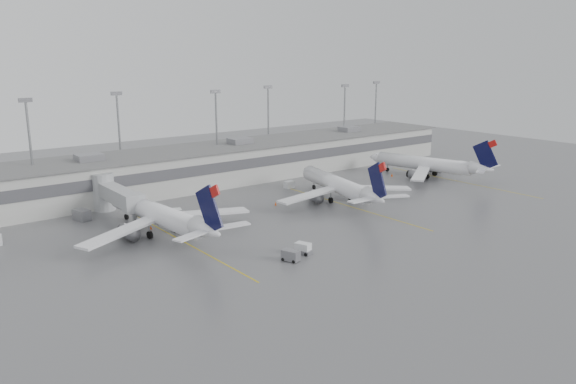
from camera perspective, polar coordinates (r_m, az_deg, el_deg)
ground at (r=80.36m, az=9.08°, el=-6.98°), size 260.00×260.00×0.00m
terminal at (r=124.50m, az=-10.65°, el=2.39°), size 152.00×17.00×9.45m
light_masts at (r=128.35m, az=-11.99°, el=6.22°), size 142.40×8.00×20.60m
jet_bridge_right at (r=105.57m, az=-17.45°, el=-0.22°), size 4.00×17.20×7.00m
stand_markings at (r=97.34m, az=-1.26°, el=-3.09°), size 105.25×40.00×0.01m
jet_mid_left at (r=92.05m, az=-12.87°, el=-2.23°), size 30.16×33.93×10.98m
jet_mid_right at (r=110.77m, az=5.27°, el=0.69°), size 28.21×32.00×10.53m
jet_far_right at (r=136.60m, az=14.17°, el=2.79°), size 27.66×31.38×10.34m
baggage_tug at (r=82.12m, az=1.53°, el=-5.86°), size 2.38×2.95×1.65m
baggage_cart at (r=79.30m, az=0.28°, el=-6.45°), size 2.18×2.80×1.59m
gse_uld_b at (r=100.55m, az=-11.54°, el=-2.25°), size 3.15×2.58×1.92m
gse_uld_c at (r=122.09m, az=0.13°, el=0.77°), size 2.21×1.53×1.52m
gse_loader at (r=104.66m, az=-20.21°, el=-2.21°), size 2.63×3.44×1.91m
cone_b at (r=96.20m, az=-13.78°, el=-3.51°), size 0.39×0.39×0.62m
cone_c at (r=108.20m, az=-1.27°, el=-1.18°), size 0.40×0.40×0.64m
cone_d at (r=136.14m, az=10.51°, el=1.73°), size 0.48×0.48×0.76m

